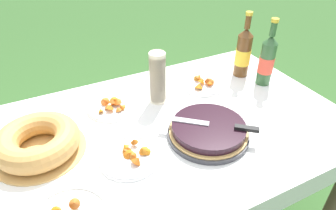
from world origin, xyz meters
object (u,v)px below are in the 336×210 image
at_px(serving_knife, 217,125).
at_px(cider_bottle_green, 267,60).
at_px(bundt_cake, 37,142).
at_px(snack_plate_left, 130,156).
at_px(cup_stack, 158,78).
at_px(cider_bottle_amber, 243,53).
at_px(snack_plate_far, 203,84).
at_px(berry_tart, 208,131).
at_px(snack_plate_near, 113,105).

distance_m(serving_knife, cider_bottle_green, 0.51).
height_order(bundt_cake, cider_bottle_green, cider_bottle_green).
xyz_separation_m(bundt_cake, snack_plate_left, (0.28, -0.18, -0.04)).
bearing_deg(cup_stack, cider_bottle_amber, 3.74).
distance_m(snack_plate_left, snack_plate_far, 0.59).
relative_size(berry_tart, snack_plate_near, 1.33).
height_order(serving_knife, snack_plate_far, serving_knife).
bearing_deg(cup_stack, bundt_cake, -168.63).
distance_m(bundt_cake, snack_plate_left, 0.34).
bearing_deg(cider_bottle_green, snack_plate_left, -165.55).
distance_m(snack_plate_near, snack_plate_far, 0.45).
xyz_separation_m(cider_bottle_green, cider_bottle_amber, (-0.05, 0.12, 0.00)).
xyz_separation_m(cider_bottle_amber, snack_plate_near, (-0.69, 0.01, -0.11)).
relative_size(serving_knife, cup_stack, 1.26).
bearing_deg(berry_tart, bundt_cake, 161.06).
bearing_deg(cup_stack, cider_bottle_green, -9.27).
xyz_separation_m(bundt_cake, snack_plate_far, (0.78, 0.13, -0.03)).
relative_size(bundt_cake, cup_stack, 1.38).
bearing_deg(bundt_cake, snack_plate_near, 24.63).
bearing_deg(berry_tart, snack_plate_far, 60.96).
relative_size(snack_plate_near, snack_plate_left, 1.08).
relative_size(cup_stack, cider_bottle_amber, 0.73).
relative_size(cup_stack, snack_plate_near, 1.01).
bearing_deg(snack_plate_near, cider_bottle_amber, -0.99).
bearing_deg(berry_tart, cider_bottle_green, 25.45).
relative_size(bundt_cake, cider_bottle_green, 1.01).
distance_m(serving_knife, bundt_cake, 0.66).
height_order(berry_tart, bundt_cake, bundt_cake).
bearing_deg(snack_plate_far, snack_plate_left, -148.05).
distance_m(cider_bottle_amber, snack_plate_near, 0.70).
bearing_deg(serving_knife, cider_bottle_amber, -98.04).
relative_size(serving_knife, snack_plate_far, 1.41).
bearing_deg(snack_plate_near, snack_plate_left, -97.60).
relative_size(cider_bottle_green, snack_plate_far, 1.53).
xyz_separation_m(berry_tart, snack_plate_left, (-0.31, 0.02, -0.02)).
bearing_deg(cider_bottle_amber, cup_stack, -176.26).
height_order(serving_knife, cider_bottle_amber, cider_bottle_amber).
relative_size(berry_tart, bundt_cake, 0.95).
xyz_separation_m(cider_bottle_green, snack_plate_near, (-0.74, 0.13, -0.11)).
height_order(snack_plate_left, snack_plate_far, snack_plate_far).
distance_m(bundt_cake, cider_bottle_amber, 1.03).
relative_size(cider_bottle_amber, snack_plate_near, 1.39).
relative_size(cup_stack, snack_plate_far, 1.12).
bearing_deg(bundt_cake, serving_knife, -19.84).
xyz_separation_m(cup_stack, snack_plate_far, (0.25, 0.02, -0.11)).
bearing_deg(snack_plate_far, berry_tart, -119.04).
bearing_deg(serving_knife, snack_plate_near, -12.21).
bearing_deg(cider_bottle_amber, cider_bottle_green, -68.66).
distance_m(bundt_cake, snack_plate_near, 0.36).
height_order(bundt_cake, cup_stack, cup_stack).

